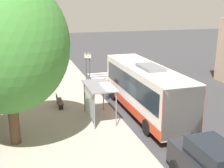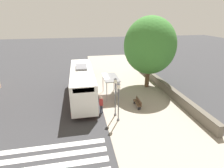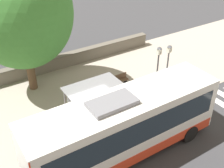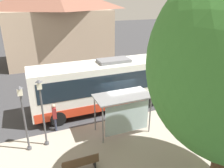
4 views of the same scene
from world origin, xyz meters
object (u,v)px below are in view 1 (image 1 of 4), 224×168
object	(u,v)px
street_lamp_near	(86,70)
bus	(145,88)
parked_car_behind_bus	(212,167)
pedestrian	(107,87)
shade_tree	(6,45)
street_lamp_far	(90,71)
bus_shelter	(97,91)
bench	(59,101)

from	to	relation	value
street_lamp_near	bus	bearing A→B (deg)	-61.17
parked_car_behind_bus	pedestrian	bearing A→B (deg)	94.33
bus	shade_tree	bearing A→B (deg)	-167.59
bus	shade_tree	xyz separation A→B (m)	(-8.64, -1.90, 3.64)
bus	street_lamp_near	size ratio (longest dim) A/B	2.72
street_lamp_far	street_lamp_near	bearing A→B (deg)	95.41
pedestrian	shade_tree	bearing A→B (deg)	-140.82
bus_shelter	pedestrian	world-z (taller)	bus_shelter
bench	shade_tree	bearing A→B (deg)	-120.49
street_lamp_near	pedestrian	bearing A→B (deg)	-50.23
bus	pedestrian	world-z (taller)	bus
parked_car_behind_bus	bus	bearing A→B (deg)	85.31
street_lamp_near	parked_car_behind_bus	bearing A→B (deg)	-80.71
street_lamp_near	shade_tree	size ratio (longest dim) A/B	0.41
pedestrian	shade_tree	world-z (taller)	shade_tree
parked_car_behind_bus	street_lamp_near	bearing A→B (deg)	99.29
street_lamp_far	bench	bearing A→B (deg)	-155.12
bus	bench	xyz separation A→B (m)	(-5.60, 3.25, -1.42)
shade_tree	pedestrian	bearing A→B (deg)	39.18
bench	street_lamp_near	bearing A→B (deg)	39.82
street_lamp_near	street_lamp_far	world-z (taller)	street_lamp_far
bus	bus_shelter	xyz separation A→B (m)	(-3.43, 0.05, 0.12)
bus_shelter	street_lamp_far	bearing A→B (deg)	83.30
bus	parked_car_behind_bus	bearing A→B (deg)	-94.69
bench	street_lamp_far	size ratio (longest dim) A/B	0.44
street_lamp_far	shade_tree	xyz separation A→B (m)	(-5.74, -6.40, 3.22)
bus	pedestrian	size ratio (longest dim) A/B	5.64
bus	parked_car_behind_bus	size ratio (longest dim) A/B	2.31
shade_tree	parked_car_behind_bus	world-z (taller)	shade_tree
bus_shelter	parked_car_behind_bus	bearing A→B (deg)	-72.43
street_lamp_near	street_lamp_far	distance (m)	0.93
pedestrian	bench	xyz separation A→B (m)	(-3.97, -0.55, -0.59)
bus	pedestrian	distance (m)	4.22
street_lamp_far	shade_tree	world-z (taller)	shade_tree
street_lamp_near	parked_car_behind_bus	world-z (taller)	street_lamp_near
street_lamp_near	bus_shelter	bearing A→B (deg)	-94.63
shade_tree	street_lamp_near	bearing A→B (deg)	52.39
bus_shelter	street_lamp_near	bearing A→B (deg)	85.37
shade_tree	parked_car_behind_bus	size ratio (longest dim) A/B	2.08
street_lamp_near	bench	bearing A→B (deg)	-140.18
shade_tree	bus	bearing A→B (deg)	12.41
bus_shelter	street_lamp_far	distance (m)	4.50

